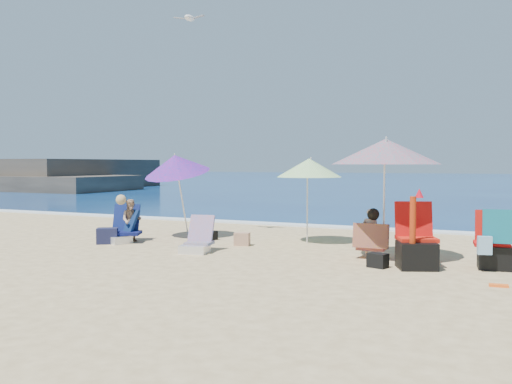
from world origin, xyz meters
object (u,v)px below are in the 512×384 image
at_px(furled_umbrella, 414,226).
at_px(umbrella_turquoise, 386,152).
at_px(umbrella_striped, 309,168).
at_px(chair_rainbow, 197,243).
at_px(camp_chair_left, 416,248).
at_px(person_center, 371,234).
at_px(umbrella_blue, 176,164).
at_px(person_left, 130,220).
at_px(chair_navy, 121,234).
at_px(camp_chair_right, 494,247).
at_px(seagull, 189,18).

bearing_deg(furled_umbrella, umbrella_turquoise, 127.04).
bearing_deg(umbrella_striped, chair_rainbow, -127.74).
distance_m(camp_chair_left, person_center, 1.02).
bearing_deg(umbrella_blue, person_left, -122.05).
bearing_deg(furled_umbrella, person_left, 172.41).
bearing_deg(chair_navy, umbrella_blue, 58.80).
bearing_deg(camp_chair_right, umbrella_striped, 157.15).
height_order(umbrella_blue, camp_chair_right, umbrella_blue).
bearing_deg(camp_chair_right, person_center, 174.62).
bearing_deg(chair_rainbow, umbrella_striped, 52.26).
bearing_deg(camp_chair_right, person_left, 178.58).
height_order(umbrella_turquoise, umbrella_blue, umbrella_turquoise).
xyz_separation_m(camp_chair_left, person_left, (-5.90, 0.56, 0.14)).
bearing_deg(umbrella_blue, furled_umbrella, -17.65).
xyz_separation_m(umbrella_blue, camp_chair_left, (5.33, -1.47, -1.31)).
height_order(furled_umbrella, person_center, furled_umbrella).
distance_m(umbrella_turquoise, umbrella_blue, 4.83).
distance_m(umbrella_striped, person_center, 2.32).
relative_size(camp_chair_left, seagull, 1.44).
distance_m(umbrella_striped, camp_chair_left, 3.28).
xyz_separation_m(umbrella_striped, person_left, (-3.51, -1.31, -1.10)).
xyz_separation_m(person_center, person_left, (-5.06, -0.01, 0.03)).
relative_size(umbrella_turquoise, person_center, 2.70).
relative_size(person_center, person_left, 0.88).
xyz_separation_m(furled_umbrella, person_center, (-0.83, 0.79, -0.27)).
bearing_deg(umbrella_turquoise, camp_chair_right, -5.57).
relative_size(umbrella_striped, camp_chair_left, 1.72).
xyz_separation_m(furled_umbrella, seagull, (-5.16, 2.03, 4.16)).
relative_size(umbrella_striped, person_center, 2.03).
distance_m(chair_rainbow, camp_chair_right, 5.05).
bearing_deg(furled_umbrella, seagull, 158.54).
bearing_deg(person_left, chair_rainbow, -17.82).
xyz_separation_m(umbrella_striped, camp_chair_left, (2.39, -1.87, -1.24)).
relative_size(chair_rainbow, camp_chair_right, 0.78).
distance_m(chair_rainbow, person_left, 2.12).
xyz_separation_m(umbrella_turquoise, umbrella_striped, (-1.80, 1.31, -0.29)).
xyz_separation_m(chair_rainbow, person_center, (3.07, 0.65, 0.24)).
relative_size(chair_rainbow, camp_chair_left, 0.72).
height_order(furled_umbrella, chair_rainbow, furled_umbrella).
distance_m(furled_umbrella, chair_rainbow, 3.93).
xyz_separation_m(camp_chair_left, seagull, (-5.17, 1.80, 4.54)).
bearing_deg(umbrella_blue, person_center, -11.31).
xyz_separation_m(furled_umbrella, chair_navy, (-5.98, 0.60, -0.51)).
xyz_separation_m(umbrella_blue, person_left, (-0.57, -0.91, -1.17)).
height_order(camp_chair_right, person_left, person_left).
distance_m(chair_navy, person_left, 0.34).
distance_m(umbrella_blue, chair_navy, 1.93).
relative_size(umbrella_turquoise, umbrella_striped, 1.33).
bearing_deg(umbrella_striped, umbrella_blue, -172.28).
bearing_deg(person_left, umbrella_blue, 57.95).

